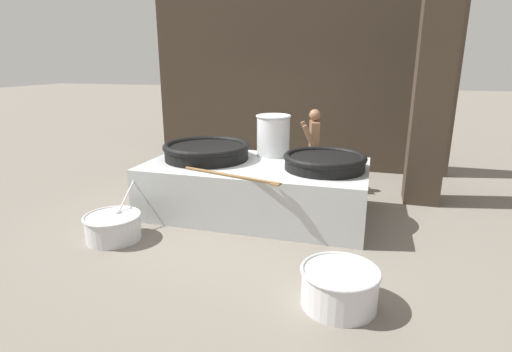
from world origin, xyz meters
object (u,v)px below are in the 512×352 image
at_px(stock_pot, 273,135).
at_px(prep_bowl_meat, 339,285).
at_px(giant_wok_near, 207,150).
at_px(giant_wok_far, 325,161).
at_px(cook, 313,147).
at_px(prep_bowl_vegetables, 113,226).

bearing_deg(stock_pot, prep_bowl_meat, -63.92).
relative_size(giant_wok_near, giant_wok_far, 1.16).
height_order(cook, prep_bowl_vegetables, cook).
bearing_deg(giant_wok_near, cook, 41.38).
xyz_separation_m(giant_wok_near, stock_pot, (0.94, 0.51, 0.20)).
distance_m(giant_wok_far, prep_bowl_vegetables, 2.99).
bearing_deg(prep_bowl_meat, prep_bowl_vegetables, 167.20).
bearing_deg(prep_bowl_meat, stock_pot, 116.08).
xyz_separation_m(giant_wok_far, cook, (-0.37, 1.41, -0.11)).
bearing_deg(giant_wok_near, prep_bowl_vegetables, -114.65).
bearing_deg(giant_wok_far, prep_bowl_meat, -78.55).
bearing_deg(giant_wok_far, prep_bowl_vegetables, -150.94).
bearing_deg(prep_bowl_vegetables, giant_wok_near, 65.35).
bearing_deg(stock_pot, giant_wok_near, -151.32).
height_order(giant_wok_near, prep_bowl_meat, giant_wok_near).
relative_size(stock_pot, prep_bowl_vegetables, 0.69).
xyz_separation_m(cook, prep_bowl_meat, (0.79, -3.50, -0.58)).
bearing_deg(giant_wok_near, prep_bowl_meat, -44.10).
distance_m(giant_wok_far, cook, 1.46).
bearing_deg(giant_wok_far, giant_wok_near, 176.59).
bearing_deg(prep_bowl_meat, giant_wok_near, 135.90).
xyz_separation_m(giant_wok_near, prep_bowl_meat, (2.27, -2.20, -0.71)).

